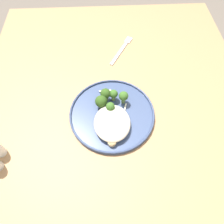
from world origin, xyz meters
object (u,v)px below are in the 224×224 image
Objects in this scene: broccoli_floret_small_sprig at (106,94)px; dinner_fork at (122,49)px; seared_scallop_center_golden at (109,110)px; seared_scallop_on_noodles at (114,123)px; seared_scallop_half_hidden at (122,121)px; broccoli_floret_split_head at (124,97)px; broccoli_floret_near_rim at (113,94)px; dinner_plate at (112,114)px; seared_scallop_left_edge at (105,132)px; broccoli_floret_tall_stalk at (110,107)px; seared_scallop_right_edge at (111,117)px; broccoli_floret_rear_charred at (101,102)px; seared_scallop_rear_pale at (112,142)px.

dinner_fork is (0.26, -0.08, -0.04)m from broccoli_floret_small_sprig.
seared_scallop_on_noodles reaches higher than seared_scallop_center_golden.
dinner_fork is (0.36, -0.05, -0.02)m from seared_scallop_on_noodles.
seared_scallop_half_hidden is 0.09m from broccoli_floret_split_head.
broccoli_floret_near_rim is at bearing 169.03° from dinner_fork.
dinner_plate is 11.09× the size of seared_scallop_left_edge.
broccoli_floret_near_rim is (0.01, 0.03, -0.00)m from broccoli_floret_split_head.
broccoli_floret_tall_stalk reaches higher than seared_scallop_half_hidden.
dinner_plate is 0.02m from seared_scallop_right_edge.
seared_scallop_center_golden is at bearing 14.42° from seared_scallop_right_edge.
seared_scallop_center_golden is 0.06m from broccoli_floret_small_sprig.
broccoli_floret_rear_charred is (0.07, 0.04, 0.02)m from seared_scallop_on_noodles.
broccoli_floret_small_sprig is (0.08, 0.02, 0.02)m from seared_scallop_right_edge.
seared_scallop_left_edge is at bearing -175.15° from broccoli_floret_rear_charred.
broccoli_floret_rear_charred is at bearing 32.92° from seared_scallop_right_edge.
dinner_plate is 0.05m from seared_scallop_on_noodles.
seared_scallop_on_noodles is 0.03m from seared_scallop_right_edge.
seared_scallop_right_edge is 0.58× the size of broccoli_floret_tall_stalk.
broccoli_floret_split_head is at bearing -102.95° from broccoli_floret_small_sprig.
broccoli_floret_small_sprig is at bearing 77.05° from broccoli_floret_split_head.
seared_scallop_left_edge is at bearing 157.37° from seared_scallop_right_edge.
seared_scallop_left_edge is (-0.08, 0.02, -0.00)m from seared_scallop_center_golden.
broccoli_floret_tall_stalk is at bearing 11.61° from seared_scallop_on_noodles.
broccoli_floret_rear_charred is at bearing 43.67° from seared_scallop_half_hidden.
seared_scallop_rear_pale reaches higher than seared_scallop_left_edge.
seared_scallop_center_golden is 0.82× the size of seared_scallop_on_noodles.
seared_scallop_rear_pale is at bearing 176.84° from dinner_plate.
broccoli_floret_small_sprig is 0.06m from broccoli_floret_tall_stalk.
seared_scallop_on_noodles is at bearing 98.83° from seared_scallop_half_hidden.
broccoli_floret_tall_stalk is at bearing -131.17° from broccoli_floret_rear_charred.
dinner_fork is at bearing -12.40° from seared_scallop_center_golden.
seared_scallop_rear_pale is 0.16× the size of dinner_fork.
dinner_plate is 0.08m from seared_scallop_left_edge.
broccoli_floret_tall_stalk is 0.33m from dinner_fork.
dinner_plate is 0.33m from dinner_fork.
seared_scallop_center_golden is 0.16× the size of dinner_fork.
broccoli_floret_near_rim is at bearing -19.42° from seared_scallop_center_golden.
broccoli_floret_rear_charred is (-0.01, 0.08, -0.00)m from broccoli_floret_split_head.
seared_scallop_on_noodles is at bearing -163.86° from seared_scallop_center_golden.
broccoli_floret_near_rim reaches higher than seared_scallop_on_noodles.
broccoli_floret_near_rim reaches higher than dinner_fork.
seared_scallop_left_edge is 0.86× the size of seared_scallop_right_edge.
broccoli_floret_rear_charred reaches higher than dinner_plate.
broccoli_floret_tall_stalk is at bearing -15.20° from seared_scallop_left_edge.
dinner_fork is (0.31, -0.07, -0.02)m from seared_scallop_center_golden.
seared_scallop_left_edge is 0.13m from broccoli_floret_small_sprig.
seared_scallop_center_golden is at bearing -169.95° from broccoli_floret_small_sprig.
seared_scallop_rear_pale is (-0.04, -0.02, 0.00)m from seared_scallop_left_edge.
seared_scallop_right_edge is 0.35m from dinner_fork.
broccoli_floret_split_head is (0.12, -0.07, 0.02)m from seared_scallop_left_edge.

